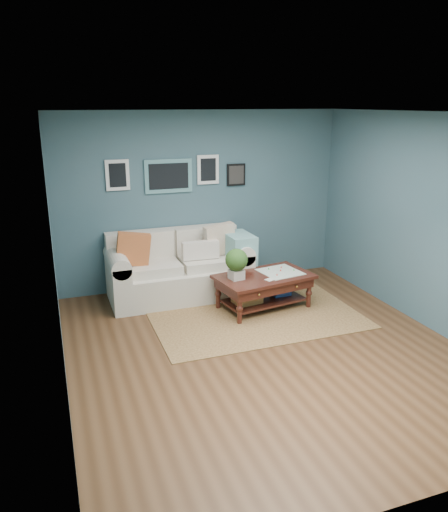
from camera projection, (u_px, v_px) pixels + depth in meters
name	position (u px, v px, depth m)	size (l,w,h in m)	color
room_shell	(266.00, 238.00, 5.53)	(5.00, 5.02, 2.70)	brown
area_rug	(249.00, 310.00, 7.01)	(2.79, 2.23, 0.01)	brown
loveseat	(184.00, 267.00, 7.44)	(2.11, 0.96, 1.09)	#EDE6CF
coffee_table	(259.00, 282.00, 6.95)	(1.42, 0.97, 0.92)	#380F0E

